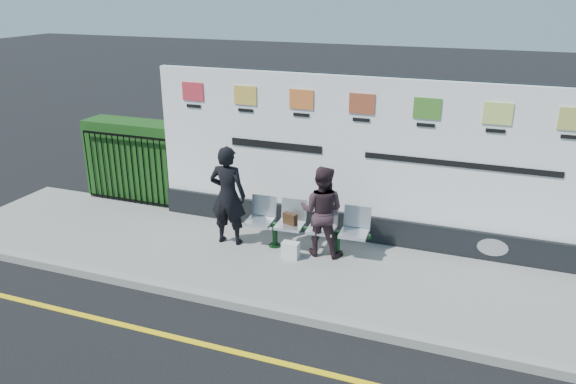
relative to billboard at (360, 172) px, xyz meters
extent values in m
plane|color=black|center=(-0.50, -3.85, -1.42)|extent=(80.00, 80.00, 0.00)
cube|color=gray|center=(-0.50, -1.35, -1.36)|extent=(14.00, 3.00, 0.12)
cube|color=gray|center=(-0.50, -2.85, -1.35)|extent=(14.00, 0.18, 0.14)
cube|color=yellow|center=(-0.50, -3.85, -1.42)|extent=(14.00, 0.10, 0.01)
cube|color=black|center=(0.00, 0.00, -1.05)|extent=(8.00, 0.30, 0.50)
cube|color=white|center=(0.00, 0.00, 0.45)|extent=(8.00, 0.14, 2.50)
cube|color=#194414|center=(-5.08, 0.45, -0.45)|extent=(2.35, 0.70, 1.70)
imported|color=black|center=(-2.15, -1.03, -0.38)|extent=(0.70, 0.49, 1.83)
imported|color=#301F25|center=(-0.43, -0.88, -0.49)|extent=(0.82, 0.66, 1.61)
cube|color=black|center=(-1.01, -0.88, -0.73)|extent=(0.28, 0.18, 0.20)
cube|color=silver|center=(-0.87, -1.24, -1.15)|extent=(0.29, 0.18, 0.29)
camera|label=1|loc=(2.18, -9.45, 3.18)|focal=35.00mm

